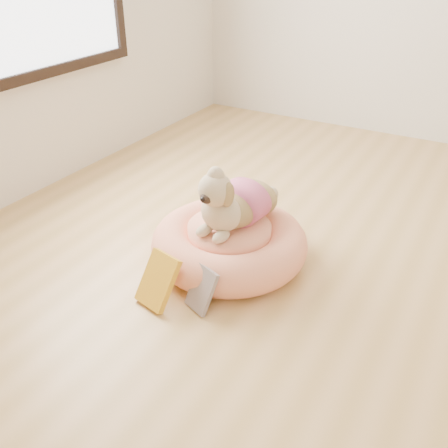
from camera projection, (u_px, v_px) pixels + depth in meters
The scene contains 5 objects.
floor at pixel (351, 315), 2.03m from camera, with size 4.50×4.50×0.00m, color tan.
pet_bed at pixel (229, 243), 2.34m from camera, with size 0.73×0.73×0.19m.
dog at pixel (234, 191), 2.22m from camera, with size 0.32×0.46×0.34m, color brown, non-canonical shape.
book_yellow at pixel (158, 280), 2.06m from camera, with size 0.15×0.03×0.23m, color #F8F81A.
book_white at pixel (202, 289), 2.04m from camera, with size 0.12×0.02×0.19m, color white.
Camera 1 is at (0.33, -1.62, 1.34)m, focal length 40.00 mm.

